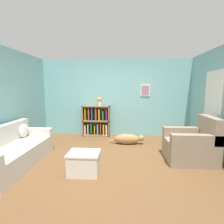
% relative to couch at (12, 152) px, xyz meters
% --- Properties ---
extents(ground_plane, '(14.00, 14.00, 0.00)m').
position_rel_couch_xyz_m(ground_plane, '(2.03, 0.44, -0.30)').
color(ground_plane, brown).
extents(wall_back, '(5.60, 0.13, 2.60)m').
position_rel_couch_xyz_m(wall_back, '(2.03, 2.69, 1.00)').
color(wall_back, '#7AB7BC').
rests_on(wall_back, ground_plane).
extents(couch, '(0.81, 2.02, 0.84)m').
position_rel_couch_xyz_m(couch, '(0.00, 0.00, 0.00)').
color(couch, beige).
rests_on(couch, ground_plane).
extents(bookshelf, '(0.91, 0.30, 1.03)m').
position_rel_couch_xyz_m(bookshelf, '(1.38, 2.49, 0.19)').
color(bookshelf, olive).
rests_on(bookshelf, ground_plane).
extents(recliner_chair, '(1.00, 0.86, 1.01)m').
position_rel_couch_xyz_m(recliner_chair, '(3.84, 0.53, 0.06)').
color(recliner_chair, gray).
rests_on(recliner_chair, ground_plane).
extents(coffee_table, '(0.59, 0.47, 0.42)m').
position_rel_couch_xyz_m(coffee_table, '(1.57, -0.22, -0.08)').
color(coffee_table, silver).
rests_on(coffee_table, ground_plane).
extents(dog, '(1.02, 0.27, 0.30)m').
position_rel_couch_xyz_m(dog, '(2.45, 1.62, -0.15)').
color(dog, '#9E7A4C').
rests_on(dog, ground_plane).
extents(vase, '(0.14, 0.14, 0.29)m').
position_rel_couch_xyz_m(vase, '(1.50, 2.47, 0.89)').
color(vase, silver).
rests_on(vase, bookshelf).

